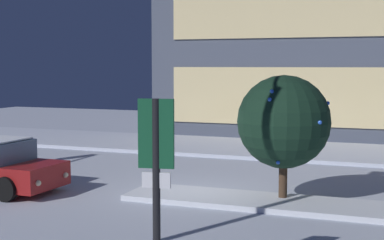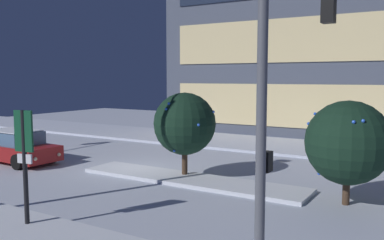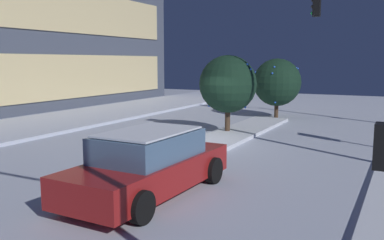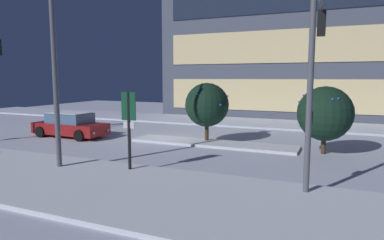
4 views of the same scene
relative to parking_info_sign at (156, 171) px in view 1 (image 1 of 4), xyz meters
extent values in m
plane|color=silver|center=(-1.92, 6.83, -1.96)|extent=(52.00, 52.00, 0.00)
cube|color=silver|center=(-1.92, 15.51, -1.89)|extent=(52.00, 5.20, 0.14)
cube|color=silver|center=(1.01, 6.34, -1.89)|extent=(9.00, 1.80, 0.14)
sphere|color=#F9E5B2|center=(-5.39, 5.78, -1.47)|extent=(0.16, 0.16, 0.16)
sphere|color=#F9E5B2|center=(-5.43, 4.56, -1.47)|extent=(0.16, 0.16, 0.16)
cylinder|color=black|center=(-6.19, 6.09, -1.63)|extent=(0.67, 0.24, 0.66)
cylinder|color=black|center=(-6.25, 4.30, -1.63)|extent=(0.67, 0.24, 0.66)
cylinder|color=black|center=(0.00, 0.00, -0.43)|extent=(0.12, 0.12, 3.06)
cube|color=#144C2D|center=(0.00, 0.00, 0.57)|extent=(0.55, 0.15, 1.05)
cube|color=white|center=(0.00, 0.00, -0.14)|extent=(0.44, 0.12, 0.24)
cylinder|color=#473323|center=(0.55, 6.74, -1.42)|extent=(0.22, 0.22, 1.09)
sphere|color=black|center=(0.55, 6.74, 0.15)|extent=(2.40, 2.40, 2.40)
sphere|color=blue|center=(0.58, 5.97, -0.78)|extent=(0.10, 0.10, 0.10)
sphere|color=blue|center=(0.43, 5.86, 0.96)|extent=(0.10, 0.10, 0.10)
sphere|color=blue|center=(0.33, 7.50, -0.78)|extent=(0.10, 0.10, 0.10)
sphere|color=blue|center=(1.59, 7.13, 0.63)|extent=(0.10, 0.10, 0.10)
sphere|color=blue|center=(0.41, 5.72, 0.77)|extent=(0.10, 0.10, 0.10)
sphere|color=blue|center=(1.55, 6.08, 0.23)|extent=(0.10, 0.10, 0.10)
camera|label=1|loc=(3.54, -7.85, 1.60)|focal=54.04mm
camera|label=2|loc=(9.02, -6.74, 1.92)|focal=39.16mm
camera|label=3|loc=(-15.61, 0.07, 1.10)|focal=39.16mm
camera|label=4|loc=(7.17, -10.66, 1.63)|focal=31.94mm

